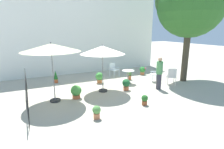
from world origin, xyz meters
The scene contains 19 objects.
ground_plane centered at (0.00, 0.00, 0.00)m, with size 60.00×60.00×0.00m, color #B4AB97.
villa_facade centered at (0.00, 4.44, 2.69)m, with size 11.61×0.30×5.37m, color white.
terrace_railing centered at (-3.89, 0.00, 0.68)m, with size 0.03×4.96×1.01m.
shade_tree centered at (4.79, -0.31, 4.41)m, with size 3.88×3.69×6.25m.
patio_umbrella_0 centered at (-0.44, -0.04, 2.06)m, with size 2.16×2.16×2.34m.
patio_umbrella_1 centered at (-2.81, -0.34, 2.30)m, with size 2.38×2.38×2.54m.
cafe_table_0 centered at (1.39, 0.59, 0.54)m, with size 0.71×0.71×0.77m.
patio_chair_0 centered at (1.36, 2.41, 0.53)m, with size 0.59×0.56×0.89m.
patio_chair_1 centered at (3.09, 0.24, 0.52)m, with size 0.54×0.55×0.89m.
patio_chair_2 centered at (3.43, -0.69, 0.54)m, with size 0.65×0.65×0.96m.
potted_plant_0 centered at (-0.06, 1.38, 0.36)m, with size 0.46×0.46×0.63m.
potted_plant_1 centered at (-1.75, -2.58, 0.27)m, with size 0.29×0.29×0.48m.
potted_plant_2 centered at (-1.90, -0.39, 0.33)m, with size 0.48×0.48×0.61m.
potted_plant_3 centered at (-2.33, 2.53, 0.38)m, with size 0.24×0.24×0.74m.
potted_plant_4 centered at (0.70, -0.38, 0.33)m, with size 0.40×0.40×0.59m.
potted_plant_5 centered at (3.35, 1.96, 0.32)m, with size 0.41×0.41×0.56m.
potted_plant_6 centered at (0.44, -2.34, 0.23)m, with size 0.27×0.27×0.43m.
potted_plant_7 centered at (1.88, 1.27, 0.29)m, with size 0.30×0.30×0.52m.
standing_person centered at (2.31, -0.96, 0.87)m, with size 0.35×0.35×1.68m.
Camera 1 is at (-3.75, -7.97, 3.02)m, focal length 28.83 mm.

